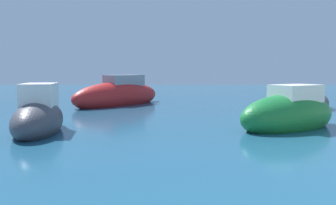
% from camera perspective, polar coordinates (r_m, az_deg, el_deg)
% --- Properties ---
extents(moored_boat_1, '(1.98, 3.68, 1.84)m').
position_cam_1_polar(moored_boat_1, '(11.20, -21.59, -2.42)').
color(moored_boat_1, '#3F3F47').
rests_on(moored_boat_1, ground).
extents(moored_boat_2, '(5.34, 6.16, 2.09)m').
position_cam_1_polar(moored_boat_2, '(18.92, -8.48, 1.26)').
color(moored_boat_2, '#B21E1E').
rests_on(moored_boat_2, ground).
extents(moored_boat_3, '(4.42, 3.55, 1.82)m').
position_cam_1_polar(moored_boat_3, '(11.84, 20.64, -1.89)').
color(moored_boat_3, '#197233').
rests_on(moored_boat_3, ground).
extents(moored_boat_5, '(1.81, 3.81, 1.13)m').
position_cam_1_polar(moored_boat_5, '(19.11, 24.18, 0.19)').
color(moored_boat_5, '#3F3F47').
rests_on(moored_boat_5, ground).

